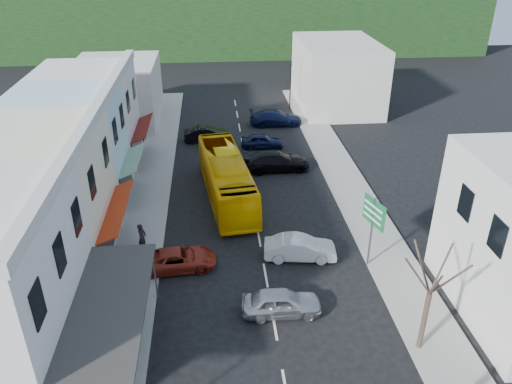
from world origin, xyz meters
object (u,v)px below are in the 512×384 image
object	(u,v)px
street_tree	(430,293)
bus	(226,178)
direction_sign	(371,233)
car_white	(300,248)
car_silver	(281,302)
pedestrian_left	(142,239)
car_red	(178,258)
traffic_signal	(290,85)

from	to	relation	value
street_tree	bus	bearing A→B (deg)	117.90
direction_sign	street_tree	bearing A→B (deg)	-102.65
car_white	street_tree	xyz separation A→B (m)	(4.32, -7.72, 2.57)
car_silver	pedestrian_left	size ratio (longest dim) A/B	2.59
car_red	pedestrian_left	world-z (taller)	pedestrian_left
bus	car_white	size ratio (longest dim) A/B	2.64
car_silver	street_tree	xyz separation A→B (m)	(6.08, -3.02, 2.57)
bus	direction_sign	distance (m)	12.07
car_red	street_tree	world-z (taller)	street_tree
car_silver	street_tree	bearing A→B (deg)	-115.16
car_red	car_white	bearing A→B (deg)	-92.99
car_silver	bus	bearing A→B (deg)	11.37
pedestrian_left	bus	bearing A→B (deg)	-19.89
car_white	traffic_signal	xyz separation A→B (m)	(3.60, 27.62, 1.97)
bus	pedestrian_left	xyz separation A→B (m)	(-5.30, -6.66, -0.55)
direction_sign	street_tree	world-z (taller)	street_tree
pedestrian_left	direction_sign	distance (m)	13.44
car_silver	street_tree	distance (m)	7.26
traffic_signal	car_silver	bearing A→B (deg)	82.60
car_white	pedestrian_left	world-z (taller)	pedestrian_left
bus	car_red	bearing A→B (deg)	-117.55
bus	direction_sign	bearing A→B (deg)	-56.45
car_red	car_silver	bearing A→B (deg)	-134.68
bus	car_silver	size ratio (longest dim) A/B	2.64
direction_sign	traffic_signal	bearing A→B (deg)	73.60
traffic_signal	bus	bearing A→B (deg)	70.72
street_tree	traffic_signal	size ratio (longest dim) A/B	1.23
bus	street_tree	distance (m)	17.93
bus	car_white	bearing A→B (deg)	-70.58
pedestrian_left	street_tree	xyz separation A→B (m)	(13.65, -9.11, 2.27)
car_red	traffic_signal	size ratio (longest dim) A/B	0.86
pedestrian_left	direction_sign	size ratio (longest dim) A/B	0.38
pedestrian_left	direction_sign	world-z (taller)	direction_sign
car_silver	pedestrian_left	bearing A→B (deg)	52.45
car_silver	pedestrian_left	xyz separation A→B (m)	(-7.57, 6.09, 0.30)
car_silver	traffic_signal	size ratio (longest dim) A/B	0.82
bus	traffic_signal	distance (m)	21.03
car_white	pedestrian_left	xyz separation A→B (m)	(-9.32, 1.39, 0.30)
bus	street_tree	bearing A→B (deg)	-69.26
pedestrian_left	traffic_signal	xyz separation A→B (m)	(12.92, 26.23, 1.67)
car_white	direction_sign	bearing A→B (deg)	-99.33
car_white	traffic_signal	world-z (taller)	traffic_signal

